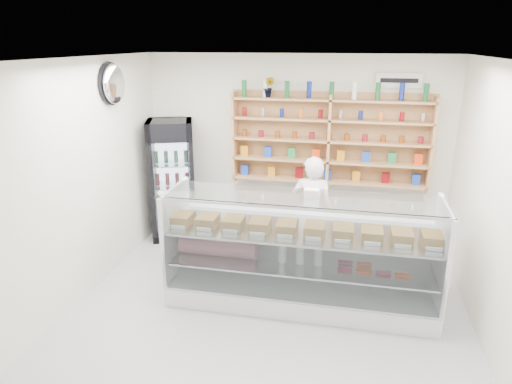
# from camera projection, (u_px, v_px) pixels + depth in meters

# --- Properties ---
(room) EXTENTS (5.00, 5.00, 5.00)m
(room) POSITION_uv_depth(u_px,v_px,m) (264.00, 206.00, 4.55)
(room) COLOR #A5A6AA
(room) RESTS_ON ground
(display_counter) EXTENTS (3.08, 0.92, 1.34)m
(display_counter) POSITION_uv_depth(u_px,v_px,m) (300.00, 273.00, 5.37)
(display_counter) COLOR white
(display_counter) RESTS_ON floor
(shop_worker) EXTENTS (0.57, 0.38, 1.54)m
(shop_worker) POSITION_uv_depth(u_px,v_px,m) (312.00, 212.00, 6.16)
(shop_worker) COLOR white
(shop_worker) RESTS_ON floor
(drinks_cooler) EXTENTS (0.84, 0.83, 1.85)m
(drinks_cooler) POSITION_uv_depth(u_px,v_px,m) (172.00, 180.00, 7.03)
(drinks_cooler) COLOR black
(drinks_cooler) RESTS_ON floor
(wall_shelving) EXTENTS (2.84, 0.28, 1.33)m
(wall_shelving) POSITION_uv_depth(u_px,v_px,m) (329.00, 141.00, 6.56)
(wall_shelving) COLOR tan
(wall_shelving) RESTS_ON back_wall
(potted_plant) EXTENTS (0.17, 0.14, 0.29)m
(potted_plant) POSITION_uv_depth(u_px,v_px,m) (269.00, 87.00, 6.50)
(potted_plant) COLOR #1E6626
(potted_plant) RESTS_ON wall_shelving
(security_mirror) EXTENTS (0.15, 0.50, 0.50)m
(security_mirror) POSITION_uv_depth(u_px,v_px,m) (114.00, 84.00, 5.75)
(security_mirror) COLOR silver
(security_mirror) RESTS_ON left_wall
(wall_sign) EXTENTS (0.62, 0.03, 0.20)m
(wall_sign) POSITION_uv_depth(u_px,v_px,m) (399.00, 80.00, 6.23)
(wall_sign) COLOR white
(wall_sign) RESTS_ON back_wall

